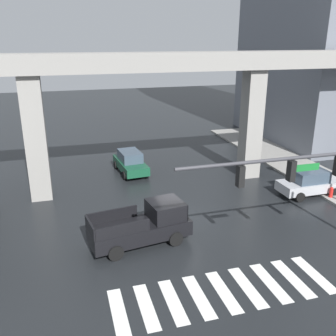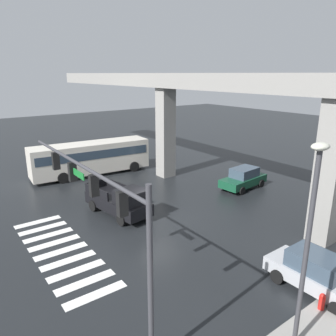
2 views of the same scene
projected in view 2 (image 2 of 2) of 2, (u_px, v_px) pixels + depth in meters
name	position (u px, v px, depth m)	size (l,w,h in m)	color
ground_plane	(159.00, 221.00, 20.88)	(120.00, 120.00, 0.00)	black
crosswalk_stripes	(61.00, 251.00, 17.26)	(9.35, 2.80, 0.01)	silver
elevated_overpass	(230.00, 93.00, 22.07)	(57.72, 2.01, 9.15)	gray
pickup_truck	(120.00, 201.00, 21.44)	(5.33, 2.66, 2.08)	black
city_bus	(91.00, 156.00, 30.03)	(3.40, 10.96, 2.99)	beige
sedan_silver	(317.00, 273.00, 13.94)	(4.31, 1.99, 1.72)	#A8AAAF
sedan_dark_green	(244.00, 178.00, 26.59)	(2.28, 4.45, 1.72)	#14472D
traffic_signal_mast	(96.00, 197.00, 12.12)	(10.89, 0.32, 6.20)	#38383D
street_lamp_near_corner	(309.00, 228.00, 9.90)	(0.44, 0.70, 7.24)	#38383D
fire_hydrant	(322.00, 303.00, 12.75)	(0.24, 0.24, 0.85)	red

